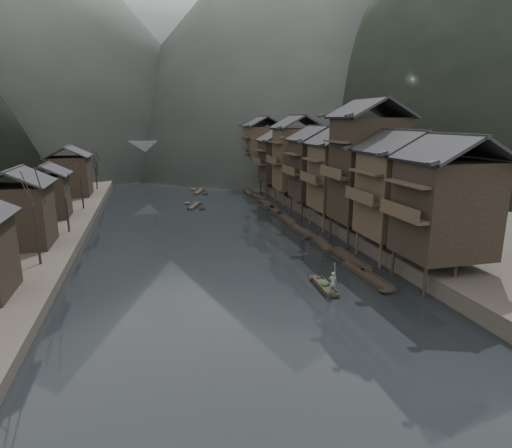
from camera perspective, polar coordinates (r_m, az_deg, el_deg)
name	(u,v)px	position (r m, az deg, el deg)	size (l,w,h in m)	color
water	(229,269)	(41.69, -3.58, -6.01)	(300.00, 300.00, 0.00)	black
right_bank	(362,186)	(90.08, 13.96, 4.96)	(40.00, 200.00, 1.80)	#2D2823
stilt_houses	(322,157)	(62.97, 8.78, 8.85)	(9.00, 67.60, 16.67)	black
left_houses	(40,188)	(60.84, -26.81, 4.34)	(8.10, 53.20, 8.73)	black
bare_trees	(71,181)	(61.42, -23.41, 5.25)	(3.97, 73.00, 7.95)	black
moored_sampans	(289,220)	(60.74, 4.46, 0.52)	(2.38, 55.52, 0.47)	black
midriver_boats	(197,198)	(78.71, -7.86, 3.50)	(5.33, 19.98, 0.45)	black
stone_bridge	(177,156)	(111.18, -10.53, 8.93)	(40.00, 6.00, 9.00)	#4C4C4F
hills	(172,28)	(209.15, -11.09, 24.28)	(320.00, 380.00, 114.52)	black
hero_sampan	(324,286)	(37.45, 9.01, -8.18)	(1.19, 4.60, 0.43)	black
cargo_heap	(323,279)	(37.43, 8.90, -7.31)	(1.00, 1.32, 0.60)	black
boatman	(333,280)	(35.71, 10.22, -7.35)	(0.68, 0.44, 1.85)	#58585B
bamboo_pole	(337,246)	(34.87, 10.72, -2.92)	(0.06, 0.06, 4.60)	#8C7A51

